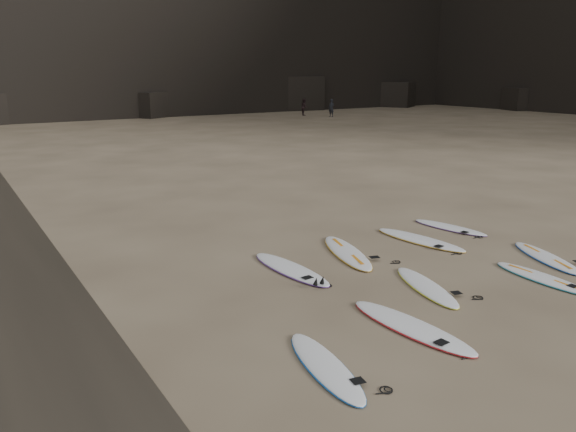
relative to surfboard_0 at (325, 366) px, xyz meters
name	(u,v)px	position (x,y,z in m)	size (l,w,h in m)	color
ground	(474,286)	(4.64, 1.07, -0.04)	(240.00, 240.00, 0.00)	#897559
surfboard_0	(325,366)	(0.00, 0.00, 0.00)	(0.56, 2.33, 0.08)	white
surfboard_1	(411,326)	(2.08, 0.29, 0.01)	(0.66, 2.73, 0.10)	white
surfboard_2	(426,286)	(3.69, 1.51, 0.00)	(0.57, 2.37, 0.09)	white
surfboard_3	(543,278)	(6.19, 0.51, 0.00)	(0.57, 2.38, 0.09)	white
surfboard_4	(546,257)	(7.50, 1.30, 0.00)	(0.59, 2.48, 0.09)	white
surfboard_5	(291,269)	(1.85, 3.91, 0.01)	(0.64, 2.68, 0.10)	white
surfboard_6	(347,252)	(3.66, 4.15, 0.01)	(0.67, 2.80, 0.10)	white
surfboard_7	(420,239)	(5.96, 3.97, 0.01)	(0.66, 2.76, 0.10)	white
surfboard_8	(450,227)	(7.56, 4.39, 0.00)	(0.56, 2.32, 0.08)	white
person_a	(331,108)	(27.52, 37.16, 0.78)	(0.60, 0.40, 1.65)	black
person_b	(304,107)	(26.24, 39.83, 0.77)	(0.79, 0.61, 1.62)	black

